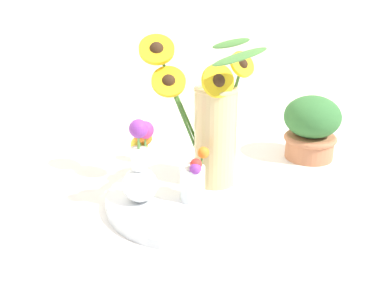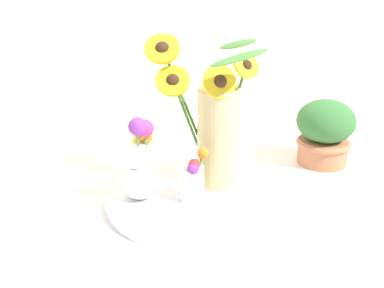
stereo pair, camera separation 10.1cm
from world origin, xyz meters
The scene contains 6 objects.
ground_plane centered at (0.00, 0.00, 0.00)m, with size 6.00×6.00×0.00m, color silver.
serving_tray centered at (-0.01, 0.05, 0.01)m, with size 0.40×0.40×0.02m.
mason_jar_sunflowers centered at (0.07, 0.10, 0.17)m, with size 0.27×0.26×0.36m.
vase_small_center centered at (-0.02, 0.03, 0.07)m, with size 0.07×0.06×0.12m.
vase_bulb_right centered at (-0.12, 0.08, 0.10)m, with size 0.08×0.09×0.20m.
potted_plant centered at (0.42, 0.15, 0.10)m, with size 0.16×0.16×0.19m.
Camera 1 is at (-0.43, -0.79, 0.52)m, focal length 42.00 mm.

